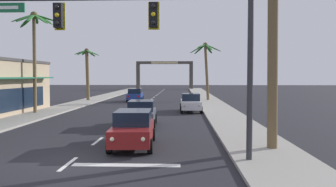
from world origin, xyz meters
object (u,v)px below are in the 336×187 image
object	(u,v)px
palm_right_third	(206,60)
sedan_parked_nearest_kerb	(191,102)
sedan_lead_at_stop_bar	(133,128)
sedan_oncoming_far	(135,95)
sedan_third_in_queue	(141,113)
palm_right_nearest	(273,17)
palm_left_second	(35,36)
traffic_signal_mast	(155,31)
town_gateway_arch	(165,71)
palm_left_third	(87,66)

from	to	relation	value
palm_right_third	sedan_parked_nearest_kerb	bearing A→B (deg)	-99.88
sedan_lead_at_stop_bar	sedan_oncoming_far	world-z (taller)	same
sedan_third_in_queue	palm_right_nearest	size ratio (longest dim) A/B	0.51
palm_right_nearest	palm_right_third	distance (m)	29.65
palm_left_second	sedan_oncoming_far	bearing A→B (deg)	65.87
palm_left_second	sedan_parked_nearest_kerb	bearing A→B (deg)	10.64
sedan_parked_nearest_kerb	sedan_third_in_queue	bearing A→B (deg)	-111.11
palm_right_nearest	palm_left_second	bearing A→B (deg)	140.67
traffic_signal_mast	town_gateway_arch	xyz separation A→B (m)	(-3.23, 71.50, -0.44)
sedan_third_in_queue	palm_right_nearest	xyz separation A→B (m)	(6.55, -6.98, 4.96)
sedan_oncoming_far	palm_left_second	xyz separation A→B (m)	(-6.56, -14.64, 5.88)
traffic_signal_mast	town_gateway_arch	size ratio (longest dim) A/B	0.76
sedan_lead_at_stop_bar	palm_left_third	xyz separation A→B (m)	(-10.08, 27.81, 3.69)
sedan_lead_at_stop_bar	palm_right_third	bearing A→B (deg)	79.28
sedan_parked_nearest_kerb	palm_right_third	bearing A→B (deg)	80.12
palm_left_third	sedan_lead_at_stop_bar	bearing A→B (deg)	-70.08
sedan_lead_at_stop_bar	sedan_oncoming_far	size ratio (longest dim) A/B	1.00
palm_right_third	palm_right_nearest	bearing A→B (deg)	-88.66
sedan_lead_at_stop_bar	palm_right_third	world-z (taller)	palm_right_third
sedan_oncoming_far	palm_right_third	distance (m)	10.41
sedan_oncoming_far	palm_left_second	distance (m)	17.09
traffic_signal_mast	sedan_lead_at_stop_bar	world-z (taller)	traffic_signal_mast
sedan_third_in_queue	palm_right_nearest	bearing A→B (deg)	-46.81
sedan_third_in_queue	palm_left_third	size ratio (longest dim) A/B	0.65
sedan_third_in_queue	town_gateway_arch	size ratio (longest dim) A/B	0.31
sedan_third_in_queue	sedan_parked_nearest_kerb	world-z (taller)	same
sedan_lead_at_stop_bar	palm_left_second	world-z (taller)	palm_left_second
traffic_signal_mast	sedan_lead_at_stop_bar	distance (m)	5.11
traffic_signal_mast	palm_right_nearest	bearing A→B (deg)	22.99
sedan_lead_at_stop_bar	palm_left_second	bearing A→B (deg)	128.79
palm_left_third	palm_right_third	distance (m)	15.63
traffic_signal_mast	sedan_oncoming_far	bearing A→B (deg)	99.34
palm_left_third	palm_right_third	size ratio (longest dim) A/B	0.89
sedan_third_in_queue	palm_left_third	distance (m)	23.89
palm_left_second	palm_left_third	distance (m)	15.17
palm_left_second	sedan_lead_at_stop_bar	bearing A→B (deg)	-51.21
palm_right_third	town_gateway_arch	world-z (taller)	palm_right_third
sedan_third_in_queue	town_gateway_arch	bearing A→B (deg)	91.48
sedan_parked_nearest_kerb	town_gateway_arch	distance (m)	53.77
palm_left_second	palm_right_nearest	bearing A→B (deg)	-39.33
sedan_third_in_queue	sedan_lead_at_stop_bar	bearing A→B (deg)	-86.57
sedan_third_in_queue	palm_left_third	bearing A→B (deg)	114.27
sedan_lead_at_stop_bar	palm_right_nearest	xyz separation A→B (m)	(6.18, -0.69, 4.96)
sedan_third_in_queue	palm_right_nearest	world-z (taller)	palm_right_nearest
sedan_third_in_queue	sedan_oncoming_far	bearing A→B (deg)	99.01
palm_right_nearest	town_gateway_arch	size ratio (longest dim) A/B	0.61
traffic_signal_mast	palm_left_third	size ratio (longest dim) A/B	1.58
sedan_parked_nearest_kerb	palm_left_second	bearing A→B (deg)	-169.36
palm_left_third	palm_right_third	world-z (taller)	palm_right_third
palm_left_third	palm_right_nearest	world-z (taller)	palm_right_nearest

